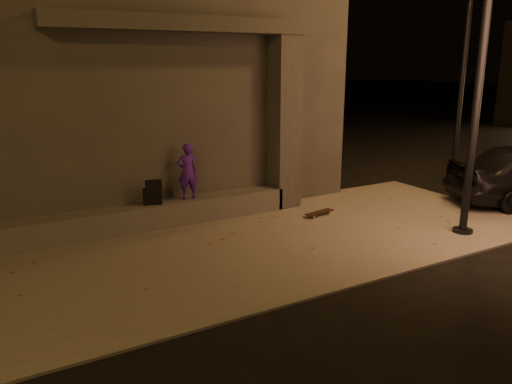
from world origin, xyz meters
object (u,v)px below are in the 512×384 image
skateboarder (187,171)px  backpack (152,195)px  column (284,124)px  skateboard (320,213)px

skateboarder → backpack: (-0.73, 0.00, -0.38)m
column → backpack: bearing=180.0°
skateboarder → skateboard: size_ratio=1.52×
skateboarder → skateboard: bearing=161.1°
skateboarder → backpack: bearing=3.6°
skateboard → skateboarder: bearing=147.1°
column → skateboard: (0.23, -1.02, -1.74)m
column → skateboard: 2.03m
column → backpack: column is taller
skateboard → column: bearing=92.5°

